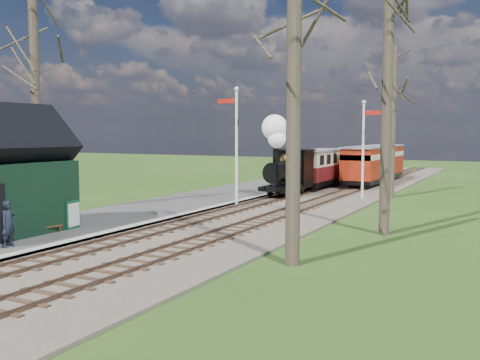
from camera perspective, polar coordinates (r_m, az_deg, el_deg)
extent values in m
ellipsoid|color=#385B23|center=(80.03, -0.85, -8.42)|extent=(57.60, 36.00, 16.20)
ellipsoid|color=#385B23|center=(83.40, 13.00, -9.16)|extent=(64.00, 40.00, 18.00)
cube|color=brown|center=(32.47, 7.77, -1.74)|extent=(8.00, 60.00, 0.10)
cube|color=brown|center=(33.12, 4.84, -1.43)|extent=(0.07, 60.00, 0.12)
cube|color=brown|center=(32.74, 6.45, -1.52)|extent=(0.07, 60.00, 0.12)
cube|color=#38281C|center=(32.93, 5.64, -1.55)|extent=(1.60, 60.00, 0.09)
cube|color=brown|center=(32.20, 9.10, -1.66)|extent=(0.07, 60.00, 0.12)
cube|color=brown|center=(31.90, 10.81, -1.75)|extent=(0.07, 60.00, 0.12)
cube|color=#38281C|center=(32.05, 9.95, -1.78)|extent=(1.60, 60.00, 0.09)
cube|color=#474442|center=(27.60, -7.48, -2.83)|extent=(5.00, 44.00, 0.20)
cube|color=#B2AD9E|center=(26.35, -3.39, -3.16)|extent=(0.40, 44.00, 0.21)
cylinder|color=silver|center=(27.59, -0.37, 3.26)|extent=(0.14, 0.14, 6.00)
sphere|color=silver|center=(27.67, -0.38, 9.69)|extent=(0.24, 0.24, 0.24)
cube|color=#B7140F|center=(27.89, -1.38, 8.41)|extent=(1.10, 0.08, 0.22)
cube|color=black|center=(27.58, -0.38, 6.16)|extent=(0.18, 0.06, 0.30)
cylinder|color=silver|center=(31.37, 12.98, 2.88)|extent=(0.14, 0.14, 5.50)
sphere|color=silver|center=(31.40, 13.09, 8.09)|extent=(0.24, 0.24, 0.24)
cube|color=#B7140F|center=(31.24, 14.05, 6.98)|extent=(1.10, 0.08, 0.22)
cube|color=black|center=(31.35, 13.03, 4.99)|extent=(0.18, 0.06, 0.30)
cylinder|color=#382D23|center=(26.21, -20.97, 8.30)|extent=(0.41, 0.41, 11.00)
cylinder|color=#382D23|center=(15.59, 5.78, 12.91)|extent=(0.42, 0.42, 12.00)
cylinder|color=#382D23|center=(20.84, 15.39, 8.00)|extent=(0.40, 0.40, 10.00)
cylinder|color=#382D23|center=(33.03, 15.96, 5.96)|extent=(0.39, 0.39, 9.00)
cube|color=slate|center=(46.02, 12.58, 1.04)|extent=(12.60, 0.02, 0.01)
cube|color=slate|center=(46.04, 12.58, 0.67)|extent=(12.60, 0.02, 0.02)
cylinder|color=slate|center=(46.03, 12.58, 0.73)|extent=(0.08, 0.08, 1.00)
cube|color=black|center=(31.97, 4.99, -0.70)|extent=(1.78, 4.18, 0.26)
cylinder|color=black|center=(31.32, 4.56, 0.91)|extent=(1.15, 2.72, 1.15)
cube|color=black|center=(33.04, 5.85, 1.29)|extent=(1.88, 1.67, 2.09)
cylinder|color=black|center=(30.31, 3.79, 2.55)|extent=(0.29, 0.29, 0.84)
sphere|color=gold|center=(31.56, 4.79, 2.27)|extent=(0.54, 0.54, 0.54)
sphere|color=white|center=(30.24, 3.98, 4.43)|extent=(1.04, 1.04, 1.04)
sphere|color=white|center=(30.42, 3.72, 5.62)|extent=(1.46, 1.46, 1.46)
cylinder|color=black|center=(31.04, 3.24, -1.12)|extent=(0.10, 0.67, 0.67)
cylinder|color=black|center=(30.65, 4.94, -1.21)|extent=(0.10, 0.67, 0.67)
cube|color=black|center=(37.56, 8.54, -0.05)|extent=(1.99, 7.31, 0.31)
cube|color=#531314|center=(37.51, 8.55, 0.91)|extent=(2.09, 7.31, 0.94)
cube|color=beige|center=(37.46, 8.57, 2.34)|extent=(2.09, 7.31, 0.94)
cube|color=slate|center=(37.44, 8.58, 3.14)|extent=(2.19, 7.52, 0.13)
cube|color=black|center=(38.79, 13.18, 0.04)|extent=(2.01, 5.30, 0.32)
cube|color=maroon|center=(38.74, 13.20, 0.98)|extent=(2.12, 5.30, 0.95)
cube|color=beige|center=(38.68, 13.22, 2.39)|extent=(2.12, 5.30, 0.95)
cube|color=slate|center=(38.66, 13.24, 3.17)|extent=(2.23, 5.51, 0.13)
cube|color=black|center=(44.11, 14.98, 0.59)|extent=(2.01, 5.30, 0.32)
cube|color=maroon|center=(44.07, 15.00, 1.42)|extent=(2.12, 5.30, 0.95)
cube|color=beige|center=(44.03, 15.03, 2.66)|extent=(2.12, 5.30, 0.95)
cube|color=slate|center=(44.01, 15.05, 3.35)|extent=(2.23, 5.51, 0.13)
cube|color=#0F4928|center=(21.44, -17.39, -3.55)|extent=(0.17, 0.74, 1.08)
cube|color=silver|center=(21.41, -17.28, -3.56)|extent=(0.10, 0.64, 0.89)
cube|color=#402E16|center=(20.79, -20.34, -4.75)|extent=(0.71, 1.50, 0.06)
cube|color=#402E16|center=(20.90, -20.61, -3.93)|extent=(0.35, 1.42, 0.62)
cube|color=#402E16|center=(20.29, -21.34, -5.40)|extent=(0.06, 0.06, 0.21)
cube|color=#402E16|center=(21.33, -19.37, -4.84)|extent=(0.06, 0.06, 0.21)
imported|color=#1B2131|center=(18.69, -23.47, -4.32)|extent=(0.43, 0.59, 1.51)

